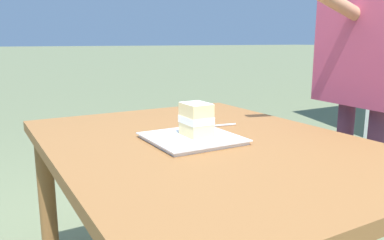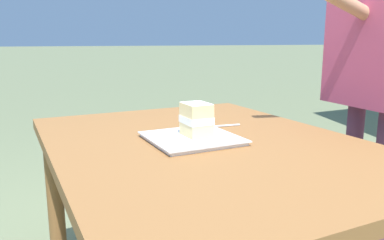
% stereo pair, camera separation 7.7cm
% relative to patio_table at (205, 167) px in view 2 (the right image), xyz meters
% --- Properties ---
extents(patio_table, '(1.29, 0.97, 0.70)m').
position_rel_patio_table_xyz_m(patio_table, '(0.00, 0.00, 0.00)').
color(patio_table, brown).
rests_on(patio_table, ground).
extents(dessert_plate, '(0.28, 0.28, 0.02)m').
position_rel_patio_table_xyz_m(dessert_plate, '(-0.02, -0.04, 0.10)').
color(dessert_plate, white).
rests_on(dessert_plate, patio_table).
extents(cake_slice, '(0.10, 0.09, 0.11)m').
position_rel_patio_table_xyz_m(cake_slice, '(-0.02, -0.02, 0.16)').
color(cake_slice, '#EAD18C').
rests_on(cake_slice, dessert_plate).
extents(dessert_fork, '(0.04, 0.17, 0.01)m').
position_rel_patio_table_xyz_m(dessert_fork, '(-0.16, 0.13, 0.10)').
color(dessert_fork, silver).
rests_on(dessert_fork, patio_table).
extents(diner_person, '(0.43, 0.55, 1.52)m').
position_rel_patio_table_xyz_m(diner_person, '(0.04, 0.73, 0.41)').
color(diner_person, '#5D3049').
rests_on(diner_person, ground).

